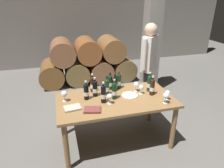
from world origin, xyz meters
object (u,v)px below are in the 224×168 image
wine_bottle_6 (114,90)px  tasting_notebook (92,110)px  wine_bottle_5 (119,81)px  wine_bottle_4 (93,84)px  wine_bottle_0 (152,87)px  wine_glass_5 (136,85)px  wine_bottle_1 (107,87)px  wine_bottle_3 (86,91)px  wine_bottle_7 (103,94)px  wine_glass_1 (166,96)px  serving_plate (130,95)px  wine_bottle_2 (115,83)px  wine_glass_0 (168,93)px  dining_table (116,104)px  wine_glass_2 (141,88)px  wine_bottle_8 (149,83)px  wine_glass_3 (110,97)px  wine_bottle_9 (110,82)px  leather_ledger (72,108)px  wine_glass_4 (64,94)px  sommelier_presenting (149,61)px  wine_bottle_10 (95,88)px

wine_bottle_6 → tasting_notebook: wine_bottle_6 is taller
wine_bottle_5 → wine_bottle_4: bearing=-179.4°
wine_bottle_0 → wine_glass_5: bearing=137.6°
wine_bottle_1 → wine_bottle_3: size_ratio=1.06×
wine_bottle_1 → wine_bottle_5: size_ratio=1.01×
wine_bottle_1 → wine_bottle_7: bearing=-115.5°
wine_bottle_5 → wine_bottle_6: size_ratio=0.98×
wine_glass_1 → wine_glass_5: (-0.26, 0.47, -0.00)m
wine_bottle_7 → serving_plate: wine_bottle_7 is taller
wine_bottle_2 → wine_glass_0: bearing=-38.4°
dining_table → wine_glass_2: 0.46m
wine_bottle_1 → wine_bottle_2: wine_bottle_1 is taller
wine_bottle_0 → wine_bottle_8: 0.13m
wine_glass_3 → wine_bottle_1: bearing=83.1°
wine_glass_1 → tasting_notebook: (-1.02, 0.07, -0.10)m
wine_bottle_4 → wine_glass_2: bearing=-22.1°
dining_table → wine_bottle_9: size_ratio=6.09×
wine_bottle_0 → leather_ledger: size_ratio=1.38×
wine_bottle_0 → wine_glass_3: bearing=-171.4°
wine_glass_0 → wine_bottle_7: bearing=169.1°
wine_bottle_5 → wine_bottle_6: bearing=-117.4°
wine_bottle_7 → wine_glass_1: (0.83, -0.25, -0.02)m
wine_bottle_8 → wine_bottle_9: wine_bottle_8 is taller
wine_bottle_6 → serving_plate: (0.25, 0.03, -0.12)m
wine_bottle_1 → wine_bottle_9: size_ratio=1.08×
wine_glass_0 → wine_glass_3: (-0.83, 0.11, 0.00)m
wine_bottle_4 → wine_bottle_0: bearing=-22.4°
tasting_notebook → wine_glass_1: bearing=9.9°
wine_bottle_2 → wine_bottle_3: size_ratio=0.97×
wine_bottle_8 → wine_glass_0: (0.12, -0.34, -0.03)m
wine_bottle_3 → wine_glass_4: (-0.31, 0.02, -0.01)m
wine_bottle_9 → wine_bottle_8: bearing=-21.9°
wine_glass_1 → serving_plate: size_ratio=0.68×
wine_bottle_8 → dining_table: bearing=-169.1°
wine_glass_5 → sommelier_presenting: sommelier_presenting is taller
wine_glass_0 → wine_bottle_1: bearing=153.5°
wine_bottle_2 → sommelier_presenting: bearing=31.5°
wine_bottle_2 → wine_glass_2: bearing=-32.8°
wine_bottle_5 → wine_glass_1: bearing=-53.2°
wine_bottle_6 → sommelier_presenting: sommelier_presenting is taller
serving_plate → sommelier_presenting: size_ratio=0.14×
leather_ledger → wine_glass_2: bearing=1.5°
wine_bottle_7 → wine_bottle_8: bearing=12.3°
wine_bottle_10 → wine_glass_2: bearing=-9.6°
wine_bottle_4 → tasting_notebook: (-0.11, -0.57, -0.11)m
wine_glass_5 → wine_bottle_6: bearing=-159.8°
wine_bottle_1 → sommelier_presenting: 1.12m
wine_bottle_4 → wine_glass_1: 1.11m
wine_bottle_2 → wine_bottle_10: 0.36m
wine_glass_0 → leather_ledger: size_ratio=0.67×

